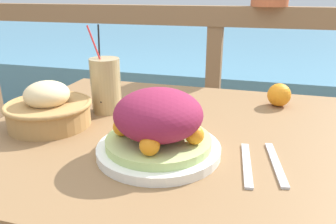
% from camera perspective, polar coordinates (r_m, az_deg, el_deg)
% --- Properties ---
extents(patio_table, '(0.94, 0.82, 0.72)m').
position_cam_1_polar(patio_table, '(0.89, -0.13, -9.37)').
color(patio_table, olive).
rests_on(patio_table, ground_plane).
extents(railing_fence, '(2.80, 0.08, 0.98)m').
position_cam_1_polar(railing_fence, '(1.62, 8.07, 9.34)').
color(railing_fence, brown).
rests_on(railing_fence, ground_plane).
extents(sea_backdrop, '(12.00, 4.00, 0.51)m').
position_cam_1_polar(sea_backdrop, '(4.16, 12.67, 8.90)').
color(sea_backdrop, teal).
rests_on(sea_backdrop, ground_plane).
extents(salad_plate, '(0.27, 0.27, 0.14)m').
position_cam_1_polar(salad_plate, '(0.69, -1.66, -2.64)').
color(salad_plate, white).
rests_on(salad_plate, patio_table).
extents(drink_glass, '(0.09, 0.09, 0.25)m').
position_cam_1_polar(drink_glass, '(0.96, -10.78, 4.60)').
color(drink_glass, tan).
rests_on(drink_glass, patio_table).
extents(bread_basket, '(0.22, 0.22, 0.12)m').
position_cam_1_polar(bread_basket, '(0.90, -20.05, 0.55)').
color(bread_basket, '#AD7F47').
rests_on(bread_basket, patio_table).
extents(fork, '(0.03, 0.18, 0.00)m').
position_cam_1_polar(fork, '(0.69, 13.55, -8.79)').
color(fork, silver).
rests_on(fork, patio_table).
extents(knife, '(0.04, 0.18, 0.00)m').
position_cam_1_polar(knife, '(0.71, 18.29, -8.52)').
color(knife, silver).
rests_on(knife, patio_table).
extents(orange_near_basket, '(0.07, 0.07, 0.07)m').
position_cam_1_polar(orange_near_basket, '(1.05, 18.78, 2.84)').
color(orange_near_basket, orange).
rests_on(orange_near_basket, patio_table).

